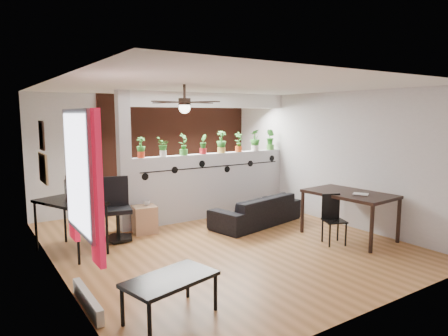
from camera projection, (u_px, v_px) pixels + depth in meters
room_shell at (219, 166)px, 6.70m from camera, size 6.30×7.10×2.90m
partition_wall at (213, 185)px, 8.46m from camera, size 3.60×0.18×1.35m
ceiling_header at (212, 100)px, 8.22m from camera, size 3.60×0.18×0.30m
pier_column at (124, 162)px, 7.33m from camera, size 0.22×0.20×2.60m
brick_panel at (180, 150)px, 9.59m from camera, size 3.90×0.05×2.60m
vine_decal at (215, 167)px, 8.32m from camera, size 3.31×0.01×0.30m
window_assembly at (80, 176)px, 4.28m from camera, size 0.09×1.30×1.55m
baseboard_heater at (87, 301)px, 4.48m from camera, size 0.08×1.00×0.18m
corkboard at (43, 168)px, 6.06m from camera, size 0.03×0.60×0.45m
framed_art at (42, 136)px, 5.95m from camera, size 0.03×0.34×0.44m
ceiling_fan at (185, 104)px, 5.87m from camera, size 1.19×1.19×0.43m
potted_plant_0 at (141, 147)px, 7.47m from camera, size 0.23×0.20×0.39m
potted_plant_1 at (163, 146)px, 7.72m from camera, size 0.23×0.23×0.38m
potted_plant_2 at (184, 144)px, 7.96m from camera, size 0.28×0.26×0.44m
potted_plant_3 at (203, 144)px, 8.21m from camera, size 0.24×0.26×0.40m
potted_plant_4 at (221, 141)px, 8.46m from camera, size 0.28×0.25×0.47m
potted_plant_5 at (239, 141)px, 8.71m from camera, size 0.28×0.26×0.43m
potted_plant_6 at (255, 140)px, 8.95m from camera, size 0.29×0.25×0.47m
potted_plant_7 at (270, 139)px, 9.20m from camera, size 0.23×0.27×0.47m
sofa at (256, 210)px, 7.89m from camera, size 1.98×1.10×0.55m
cube_shelf at (145, 219)px, 7.31m from camera, size 0.46×0.42×0.50m
cup at (147, 203)px, 7.30m from camera, size 0.13×0.13×0.09m
computer_desk at (70, 206)px, 6.20m from camera, size 1.00×1.29×0.83m
monitor at (67, 193)px, 6.30m from camera, size 0.33×0.06×0.19m
office_chair at (117, 213)px, 6.89m from camera, size 0.56×0.56×1.07m
dining_table at (349, 197)px, 6.98m from camera, size 1.02×1.55×0.81m
book at (360, 195)px, 6.67m from camera, size 0.28×0.30×0.02m
folding_chair at (332, 214)px, 6.72m from camera, size 0.44×0.44×0.83m
coffee_table at (170, 282)px, 4.23m from camera, size 1.07×0.75×0.45m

